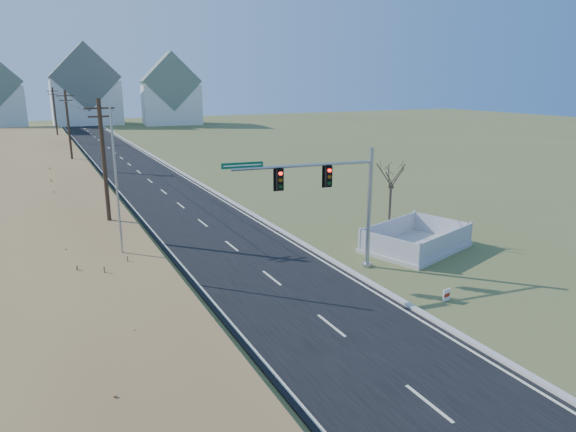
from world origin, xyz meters
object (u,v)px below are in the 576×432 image
object	(u,v)px
fence_enclosure	(416,245)
flagpole	(119,211)
bare_tree	(391,173)
open_sign	(447,295)
traffic_signal_mast	(339,196)

from	to	relation	value
fence_enclosure	flagpole	xyz separation A→B (m)	(-16.81, 3.36, 3.26)
fence_enclosure	bare_tree	xyz separation A→B (m)	(-0.23, 2.43, 4.06)
open_sign	flagpole	xyz separation A→B (m)	(-13.00, 10.10, 3.24)
flagpole	fence_enclosure	bearing A→B (deg)	-11.31
open_sign	flagpole	world-z (taller)	flagpole
open_sign	flagpole	size ratio (longest dim) A/B	0.07
flagpole	bare_tree	size ratio (longest dim) A/B	1.65
fence_enclosure	flagpole	distance (m)	17.45
open_sign	bare_tree	size ratio (longest dim) A/B	0.11
fence_enclosure	bare_tree	bearing A→B (deg)	77.16
traffic_signal_mast	bare_tree	xyz separation A→B (m)	(6.04, 3.40, 0.21)
fence_enclosure	open_sign	xyz separation A→B (m)	(-3.81, -6.73, 0.03)
flagpole	bare_tree	xyz separation A→B (m)	(16.58, -0.93, 0.80)
traffic_signal_mast	flagpole	world-z (taller)	flagpole
open_sign	flagpole	distance (m)	16.77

